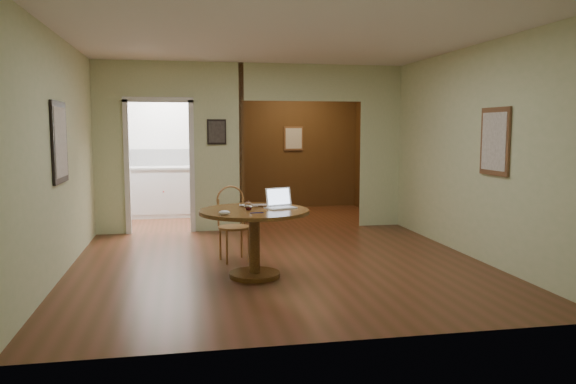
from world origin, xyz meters
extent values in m
plane|color=#4A2915|center=(0.00, 0.00, 0.00)|extent=(5.00, 5.00, 0.00)
plane|color=white|center=(0.00, 0.00, 2.70)|extent=(5.00, 5.00, 0.00)
plane|color=beige|center=(0.00, -2.50, 1.35)|extent=(5.00, 0.00, 5.00)
plane|color=beige|center=(-2.50, 0.00, 1.35)|extent=(0.00, 5.00, 5.00)
plane|color=beige|center=(2.50, 0.00, 1.35)|extent=(0.00, 5.00, 5.00)
cube|color=beige|center=(-2.25, 2.50, 1.35)|extent=(0.50, 2.70, 0.04)
cube|color=beige|center=(-0.60, 2.50, 1.35)|extent=(0.80, 2.70, 0.04)
cube|color=beige|center=(2.15, 2.50, 1.35)|extent=(0.70, 2.70, 0.04)
plane|color=silver|center=(-1.35, 4.50, 1.35)|extent=(2.70, 0.00, 2.70)
plane|color=#412A13|center=(1.15, 5.00, 1.35)|extent=(2.70, 0.00, 2.70)
cube|color=#412A13|center=(-0.20, 3.75, 1.35)|extent=(0.08, 2.50, 2.70)
cube|color=black|center=(-2.48, 0.00, 1.50)|extent=(0.03, 0.70, 0.90)
cube|color=brown|center=(2.48, -0.50, 1.50)|extent=(0.03, 0.60, 0.80)
cube|color=black|center=(-0.60, 2.48, 1.60)|extent=(0.30, 0.03, 0.40)
cube|color=white|center=(1.15, 4.98, 1.45)|extent=(0.40, 0.03, 0.50)
cube|color=white|center=(-1.35, 4.49, 1.10)|extent=(2.00, 0.02, 0.32)
cylinder|color=brown|center=(-0.38, -0.46, 0.03)|extent=(0.57, 0.57, 0.05)
cylinder|color=brown|center=(-0.38, -0.46, 0.38)|extent=(0.12, 0.12, 0.66)
cylinder|color=brown|center=(-0.38, -0.46, 0.74)|extent=(1.22, 1.22, 0.04)
cylinder|color=olive|center=(-0.53, 0.34, 0.42)|extent=(0.47, 0.47, 0.03)
cylinder|color=olive|center=(-0.64, 0.17, 0.21)|extent=(0.03, 0.03, 0.42)
cylinder|color=olive|center=(-0.36, 0.23, 0.21)|extent=(0.03, 0.03, 0.42)
cylinder|color=olive|center=(-0.70, 0.45, 0.21)|extent=(0.03, 0.03, 0.42)
cylinder|color=olive|center=(-0.42, 0.51, 0.21)|extent=(0.03, 0.03, 0.42)
cylinder|color=olive|center=(-0.72, 0.44, 0.60)|extent=(0.02, 0.02, 0.34)
cylinder|color=olive|center=(-0.40, 0.51, 0.60)|extent=(0.02, 0.02, 0.34)
torus|color=olive|center=(-0.56, 0.49, 0.75)|extent=(0.36, 0.10, 0.36)
cube|color=white|center=(-0.08, -0.44, 0.77)|extent=(0.37, 0.31, 0.02)
cube|color=silver|center=(-0.08, -0.47, 0.78)|extent=(0.29, 0.20, 0.00)
cube|color=white|center=(-0.08, -0.31, 0.88)|extent=(0.32, 0.16, 0.21)
cube|color=#808DA3|center=(-0.08, -0.32, 0.88)|extent=(0.27, 0.13, 0.17)
imported|color=#BBBAC0|center=(-0.36, -0.27, 0.77)|extent=(0.34, 0.23, 0.03)
ellipsoid|color=white|center=(-0.73, -0.80, 0.79)|extent=(0.13, 0.08, 0.05)
cylinder|color=navy|center=(-0.39, -0.73, 0.76)|extent=(0.15, 0.02, 0.01)
cube|color=white|center=(-1.35, 4.20, 0.45)|extent=(2.00, 0.55, 0.90)
cube|color=silver|center=(-1.35, 4.20, 0.92)|extent=(2.06, 0.60, 0.04)
sphere|color=#B20C0C|center=(-1.50, 3.91, 0.50)|extent=(0.03, 0.03, 0.03)
sphere|color=#B20C0C|center=(-0.50, 3.91, 0.50)|extent=(0.03, 0.03, 0.03)
ellipsoid|color=beige|center=(-0.57, 4.20, 1.09)|extent=(0.32, 0.28, 0.29)
camera|label=1|loc=(-1.16, -6.56, 1.65)|focal=35.00mm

